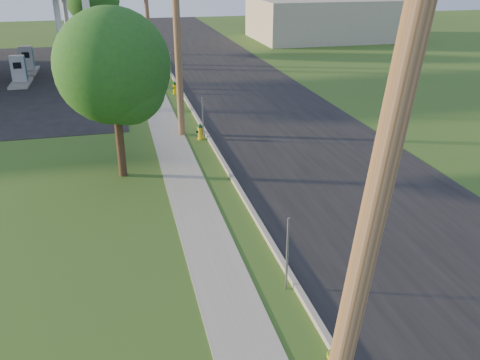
# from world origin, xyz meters

# --- Properties ---
(road) EXTENTS (8.00, 120.00, 0.02)m
(road) POSITION_xyz_m (4.50, 10.00, 0.01)
(road) COLOR black
(road) RESTS_ON ground
(curb) EXTENTS (0.15, 120.00, 0.15)m
(curb) POSITION_xyz_m (0.50, 10.00, 0.07)
(curb) COLOR gray
(curb) RESTS_ON ground
(sidewalk) EXTENTS (1.50, 120.00, 0.03)m
(sidewalk) POSITION_xyz_m (-1.25, 10.00, 0.01)
(sidewalk) COLOR gray
(sidewalk) RESTS_ON ground
(utility_pole_near) EXTENTS (1.40, 0.32, 9.48)m
(utility_pole_near) POSITION_xyz_m (-0.60, -1.00, 4.80)
(utility_pole_near) COLOR brown
(utility_pole_near) RESTS_ON ground
(utility_pole_mid) EXTENTS (1.40, 0.32, 9.80)m
(utility_pole_mid) POSITION_xyz_m (-0.60, 17.00, 4.95)
(utility_pole_mid) COLOR brown
(utility_pole_mid) RESTS_ON ground
(utility_pole_far) EXTENTS (1.40, 0.32, 9.50)m
(utility_pole_far) POSITION_xyz_m (-0.60, 35.00, 4.80)
(utility_pole_far) COLOR brown
(utility_pole_far) RESTS_ON ground
(sign_post_near) EXTENTS (0.05, 0.04, 2.00)m
(sign_post_near) POSITION_xyz_m (0.25, 4.20, 1.00)
(sign_post_near) COLOR gray
(sign_post_near) RESTS_ON ground
(sign_post_mid) EXTENTS (0.05, 0.04, 2.00)m
(sign_post_mid) POSITION_xyz_m (0.25, 16.00, 1.00)
(sign_post_mid) COLOR gray
(sign_post_mid) RESTS_ON ground
(sign_post_far) EXTENTS (0.05, 0.04, 2.00)m
(sign_post_far) POSITION_xyz_m (0.25, 28.20, 1.00)
(sign_post_far) COLOR gray
(sign_post_far) RESTS_ON ground
(fuel_pump_ne) EXTENTS (1.20, 3.20, 1.90)m
(fuel_pump_ne) POSITION_xyz_m (-9.50, 30.00, 0.72)
(fuel_pump_ne) COLOR gray
(fuel_pump_ne) RESTS_ON ground
(fuel_pump_se) EXTENTS (1.20, 3.20, 1.90)m
(fuel_pump_se) POSITION_xyz_m (-9.50, 34.00, 0.72)
(fuel_pump_se) COLOR gray
(fuel_pump_se) RESTS_ON ground
(price_pylon) EXTENTS (0.34, 2.04, 6.85)m
(price_pylon) POSITION_xyz_m (-4.50, 22.50, 5.43)
(price_pylon) COLOR gray
(price_pylon) RESTS_ON ground
(distant_building) EXTENTS (14.00, 10.00, 4.00)m
(distant_building) POSITION_xyz_m (18.00, 45.00, 2.00)
(distant_building) COLOR #9F9787
(distant_building) RESTS_ON ground
(tree_verge) EXTENTS (4.10, 4.10, 6.21)m
(tree_verge) POSITION_xyz_m (-3.37, 12.58, 4.00)
(tree_verge) COLOR #3A2616
(tree_verge) RESTS_ON ground
(tree_lot) EXTENTS (4.55, 4.55, 6.90)m
(tree_lot) POSITION_xyz_m (-4.55, 41.33, 4.44)
(tree_lot) COLOR #3A2616
(tree_lot) RESTS_ON ground
(hydrant_mid) EXTENTS (0.39, 0.34, 0.75)m
(hydrant_mid) POSITION_xyz_m (0.13, 16.12, 0.37)
(hydrant_mid) COLOR yellow
(hydrant_mid) RESTS_ON ground
(hydrant_far) EXTENTS (0.39, 0.35, 0.76)m
(hydrant_far) POSITION_xyz_m (0.09, 25.03, 0.37)
(hydrant_far) COLOR #DCC000
(hydrant_far) RESTS_ON ground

